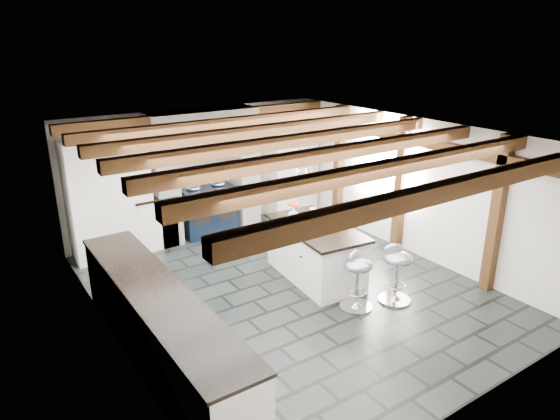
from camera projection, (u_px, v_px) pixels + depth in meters
ground at (290, 289)px, 7.35m from camera, size 6.00×6.00×0.00m
room_shell at (206, 203)px, 7.78m from camera, size 6.00×6.03×6.00m
range_cooker at (207, 209)px, 9.29m from camera, size 1.00×0.63×0.99m
kitchen_island at (315, 251)px, 7.58m from camera, size 1.06×1.79×1.12m
bar_stool_near at (397, 267)px, 6.86m from camera, size 0.52×0.52×0.84m
bar_stool_far at (357, 274)px, 6.69m from camera, size 0.53×0.53×0.82m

